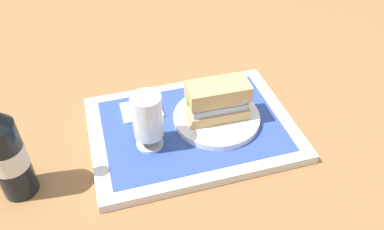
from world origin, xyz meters
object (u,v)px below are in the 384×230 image
at_px(plate, 217,118).
at_px(beer_glass, 148,120).
at_px(beer_bottle, 5,151).
at_px(sandwich, 216,101).

height_order(plate, beer_glass, beer_glass).
relative_size(plate, beer_bottle, 0.71).
bearing_deg(beer_bottle, plate, -171.87).
height_order(sandwich, beer_bottle, beer_bottle).
distance_m(plate, beer_bottle, 0.42).
bearing_deg(beer_glass, plate, -169.28).
xyz_separation_m(sandwich, beer_glass, (0.15, 0.03, 0.01)).
bearing_deg(plate, sandwich, -1.05).
bearing_deg(sandwich, plate, 180.00).
distance_m(plate, beer_glass, 0.17).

